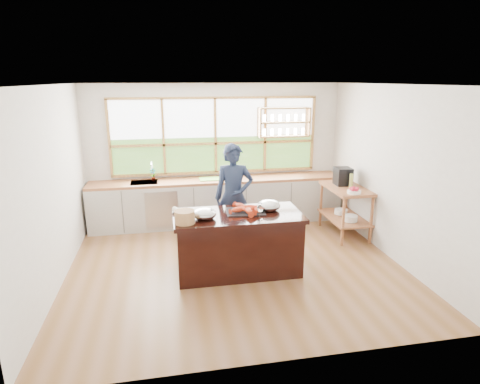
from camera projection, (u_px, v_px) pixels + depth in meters
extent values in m
plane|color=brown|center=(235.00, 265.00, 6.20)|extent=(5.00, 5.00, 0.00)
cube|color=silver|center=(216.00, 153.00, 7.96)|extent=(5.00, 0.02, 2.70)
cube|color=silver|center=(278.00, 239.00, 3.70)|extent=(5.00, 0.02, 2.70)
cube|color=silver|center=(52.00, 189.00, 5.39)|extent=(0.02, 4.50, 2.70)
cube|color=silver|center=(392.00, 173.00, 6.28)|extent=(0.02, 4.50, 2.70)
cube|color=white|center=(235.00, 85.00, 5.46)|extent=(5.00, 4.50, 0.02)
cube|color=#AA8544|center=(215.00, 136.00, 7.84)|extent=(4.05, 0.06, 1.50)
cube|color=silver|center=(215.00, 118.00, 7.76)|extent=(3.98, 0.01, 0.75)
cube|color=#2D5A1A|center=(216.00, 155.00, 7.96)|extent=(3.98, 0.01, 0.70)
cube|color=#AA8544|center=(284.00, 108.00, 7.83)|extent=(1.00, 0.28, 0.03)
cube|color=#AA8544|center=(284.00, 122.00, 7.90)|extent=(1.00, 0.28, 0.03)
cube|color=#AA8544|center=(283.00, 136.00, 7.98)|extent=(1.00, 0.28, 0.03)
cube|color=#AA8544|center=(259.00, 123.00, 7.81)|extent=(0.03, 0.28, 0.55)
cube|color=#AA8544|center=(308.00, 122.00, 7.99)|extent=(0.03, 0.28, 0.55)
cube|color=beige|center=(218.00, 202.00, 7.92)|extent=(4.90, 0.62, 0.85)
cube|color=#AEB1B5|center=(162.00, 210.00, 7.42)|extent=(0.60, 0.01, 0.72)
cube|color=#9B5637|center=(218.00, 180.00, 7.80)|extent=(4.90, 0.62, 0.05)
cube|color=#AEB1B5|center=(144.00, 186.00, 7.56)|extent=(0.50, 0.42, 0.16)
cube|color=#9B5637|center=(371.00, 219.00, 6.89)|extent=(0.04, 0.04, 0.90)
cube|color=#9B5637|center=(346.00, 202.00, 7.84)|extent=(0.04, 0.04, 0.90)
cube|color=#9B5637|center=(343.00, 221.00, 6.80)|extent=(0.04, 0.04, 0.90)
cube|color=#9B5637|center=(321.00, 204.00, 7.75)|extent=(0.04, 0.04, 0.90)
cube|color=#9B5637|center=(344.00, 218.00, 7.35)|extent=(0.62, 1.10, 0.03)
cube|color=#9B5637|center=(346.00, 188.00, 7.20)|extent=(0.62, 1.10, 0.05)
cylinder|color=white|center=(351.00, 219.00, 7.10)|extent=(0.24, 0.24, 0.11)
cylinder|color=white|center=(341.00, 212.00, 7.48)|extent=(0.24, 0.24, 0.09)
cube|color=black|center=(238.00, 245.00, 5.90)|extent=(1.77, 0.82, 0.84)
cube|color=black|center=(238.00, 216.00, 5.77)|extent=(1.85, 0.90, 0.06)
imported|color=#1A233C|center=(234.00, 197.00, 6.64)|extent=(0.69, 0.49, 1.78)
imported|color=slate|center=(153.00, 175.00, 7.59)|extent=(0.14, 0.10, 0.25)
cube|color=#6BB23F|center=(210.00, 179.00, 7.76)|extent=(0.41, 0.31, 0.01)
cube|color=black|center=(343.00, 176.00, 7.32)|extent=(0.29, 0.31, 0.32)
cylinder|color=#ACB755|center=(351.00, 181.00, 7.11)|extent=(0.07, 0.07, 0.26)
cylinder|color=white|center=(354.00, 192.00, 6.80)|extent=(0.23, 0.23, 0.05)
sphere|color=#B0182B|center=(357.00, 189.00, 6.80)|extent=(0.07, 0.07, 0.07)
sphere|color=#B0182B|center=(354.00, 188.00, 6.84)|extent=(0.07, 0.07, 0.07)
sphere|color=#B0182B|center=(351.00, 189.00, 6.81)|extent=(0.07, 0.07, 0.07)
sphere|color=#B0182B|center=(353.00, 190.00, 6.75)|extent=(0.07, 0.07, 0.07)
sphere|color=#B0182B|center=(356.00, 190.00, 6.75)|extent=(0.07, 0.07, 0.07)
cube|color=black|center=(245.00, 211.00, 5.85)|extent=(0.57, 0.43, 0.02)
ellipsoid|color=red|center=(238.00, 210.00, 5.77)|extent=(0.23, 0.15, 0.08)
ellipsoid|color=red|center=(250.00, 208.00, 5.87)|extent=(0.23, 0.14, 0.08)
ellipsoid|color=red|center=(259.00, 210.00, 5.77)|extent=(0.21, 0.21, 0.08)
ellipsoid|color=red|center=(240.00, 206.00, 5.94)|extent=(0.18, 0.23, 0.08)
ellipsoid|color=red|center=(249.00, 211.00, 5.71)|extent=(0.11, 0.22, 0.08)
ellipsoid|color=#AEB1B5|center=(204.00, 214.00, 5.55)|extent=(0.33, 0.33, 0.16)
ellipsoid|color=#AEB1B5|center=(269.00, 206.00, 5.92)|extent=(0.34, 0.34, 0.16)
cylinder|color=white|center=(260.00, 220.00, 5.52)|extent=(0.06, 0.06, 0.01)
cylinder|color=white|center=(260.00, 215.00, 5.50)|extent=(0.01, 0.01, 0.13)
ellipsoid|color=white|center=(260.00, 208.00, 5.48)|extent=(0.08, 0.08, 0.10)
cylinder|color=#B48249|center=(185.00, 217.00, 5.38)|extent=(0.27, 0.27, 0.18)
cylinder|color=white|center=(179.00, 212.00, 5.74)|extent=(0.21, 0.30, 0.08)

